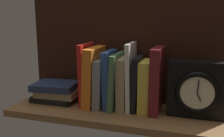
{
  "coord_description": "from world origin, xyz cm",
  "views": [
    {
      "loc": [
        25.03,
        -87.61,
        35.25
      ],
      "look_at": [
        -3.58,
        3.53,
        15.02
      ],
      "focal_mm": 41.15,
      "sensor_mm": 36.0,
      "label": 1
    }
  ],
  "objects_px": {
    "book_white_catcher": "(131,76)",
    "book_tan_shortstories": "(124,83)",
    "book_maroon_dawkins": "(157,80)",
    "framed_clock": "(197,90)",
    "book_stack_side": "(57,91)",
    "book_green_romantic": "(117,80)",
    "book_gray_chess": "(103,82)",
    "book_black_skeptic": "(137,83)",
    "book_yellow_seinlanguage": "(146,86)",
    "book_red_requiem": "(87,74)",
    "book_orange_pandolfini": "(94,76)",
    "book_blue_modern": "(110,79)"
  },
  "relations": [
    {
      "from": "book_green_romantic",
      "to": "book_maroon_dawkins",
      "type": "height_order",
      "value": "book_maroon_dawkins"
    },
    {
      "from": "book_green_romantic",
      "to": "framed_clock",
      "type": "height_order",
      "value": "book_green_romantic"
    },
    {
      "from": "book_blue_modern",
      "to": "book_green_romantic",
      "type": "height_order",
      "value": "book_blue_modern"
    },
    {
      "from": "book_tan_shortstories",
      "to": "book_white_catcher",
      "type": "bearing_deg",
      "value": 0.0
    },
    {
      "from": "book_tan_shortstories",
      "to": "book_stack_side",
      "type": "height_order",
      "value": "book_tan_shortstories"
    },
    {
      "from": "book_green_romantic",
      "to": "book_gray_chess",
      "type": "bearing_deg",
      "value": 180.0
    },
    {
      "from": "book_yellow_seinlanguage",
      "to": "book_maroon_dawkins",
      "type": "xyz_separation_m",
      "value": [
        0.04,
        0.0,
        0.03
      ]
    },
    {
      "from": "book_yellow_seinlanguage",
      "to": "book_red_requiem",
      "type": "bearing_deg",
      "value": 180.0
    },
    {
      "from": "framed_clock",
      "to": "book_blue_modern",
      "type": "bearing_deg",
      "value": 177.43
    },
    {
      "from": "book_green_romantic",
      "to": "book_stack_side",
      "type": "xyz_separation_m",
      "value": [
        -0.26,
        -0.01,
        -0.07
      ]
    },
    {
      "from": "book_gray_chess",
      "to": "book_maroon_dawkins",
      "type": "bearing_deg",
      "value": 0.0
    },
    {
      "from": "book_white_catcher",
      "to": "book_black_skeptic",
      "type": "height_order",
      "value": "book_white_catcher"
    },
    {
      "from": "framed_clock",
      "to": "book_stack_side",
      "type": "height_order",
      "value": "framed_clock"
    },
    {
      "from": "book_blue_modern",
      "to": "framed_clock",
      "type": "relative_size",
      "value": 1.11
    },
    {
      "from": "book_black_skeptic",
      "to": "book_yellow_seinlanguage",
      "type": "distance_m",
      "value": 0.03
    },
    {
      "from": "book_green_romantic",
      "to": "book_black_skeptic",
      "type": "bearing_deg",
      "value": 0.0
    },
    {
      "from": "book_maroon_dawkins",
      "to": "book_stack_side",
      "type": "distance_m",
      "value": 0.42
    },
    {
      "from": "book_stack_side",
      "to": "book_white_catcher",
      "type": "bearing_deg",
      "value": 1.12
    },
    {
      "from": "book_white_catcher",
      "to": "framed_clock",
      "type": "distance_m",
      "value": 0.24
    },
    {
      "from": "book_black_skeptic",
      "to": "book_stack_side",
      "type": "distance_m",
      "value": 0.34
    },
    {
      "from": "book_black_skeptic",
      "to": "book_gray_chess",
      "type": "bearing_deg",
      "value": 180.0
    },
    {
      "from": "book_maroon_dawkins",
      "to": "framed_clock",
      "type": "bearing_deg",
      "value": -5.81
    },
    {
      "from": "book_gray_chess",
      "to": "book_maroon_dawkins",
      "type": "relative_size",
      "value": 0.78
    },
    {
      "from": "book_gray_chess",
      "to": "book_stack_side",
      "type": "relative_size",
      "value": 0.98
    },
    {
      "from": "book_tan_shortstories",
      "to": "book_maroon_dawkins",
      "type": "height_order",
      "value": "book_maroon_dawkins"
    },
    {
      "from": "book_orange_pandolfini",
      "to": "book_gray_chess",
      "type": "bearing_deg",
      "value": 0.0
    },
    {
      "from": "book_green_romantic",
      "to": "book_white_catcher",
      "type": "bearing_deg",
      "value": 0.0
    },
    {
      "from": "book_tan_shortstories",
      "to": "book_orange_pandolfini",
      "type": "bearing_deg",
      "value": 180.0
    },
    {
      "from": "book_maroon_dawkins",
      "to": "book_stack_side",
      "type": "bearing_deg",
      "value": -179.14
    },
    {
      "from": "book_stack_side",
      "to": "book_gray_chess",
      "type": "bearing_deg",
      "value": 1.75
    },
    {
      "from": "book_blue_modern",
      "to": "book_black_skeptic",
      "type": "distance_m",
      "value": 0.1
    },
    {
      "from": "book_orange_pandolfini",
      "to": "book_maroon_dawkins",
      "type": "bearing_deg",
      "value": 0.0
    },
    {
      "from": "book_orange_pandolfini",
      "to": "book_white_catcher",
      "type": "distance_m",
      "value": 0.15
    },
    {
      "from": "book_orange_pandolfini",
      "to": "book_tan_shortstories",
      "type": "xyz_separation_m",
      "value": [
        0.12,
        0.0,
        -0.02
      ]
    },
    {
      "from": "book_red_requiem",
      "to": "book_blue_modern",
      "type": "bearing_deg",
      "value": 0.0
    },
    {
      "from": "book_blue_modern",
      "to": "book_tan_shortstories",
      "type": "relative_size",
      "value": 1.12
    },
    {
      "from": "book_orange_pandolfini",
      "to": "book_tan_shortstories",
      "type": "relative_size",
      "value": 1.18
    },
    {
      "from": "book_green_romantic",
      "to": "book_maroon_dawkins",
      "type": "bearing_deg",
      "value": 0.0
    },
    {
      "from": "book_maroon_dawkins",
      "to": "book_gray_chess",
      "type": "bearing_deg",
      "value": 180.0
    },
    {
      "from": "book_maroon_dawkins",
      "to": "framed_clock",
      "type": "xyz_separation_m",
      "value": [
        0.14,
        -0.01,
        -0.02
      ]
    },
    {
      "from": "book_white_catcher",
      "to": "book_blue_modern",
      "type": "bearing_deg",
      "value": 180.0
    },
    {
      "from": "book_yellow_seinlanguage",
      "to": "book_stack_side",
      "type": "xyz_separation_m",
      "value": [
        -0.37,
        -0.01,
        -0.05
      ]
    },
    {
      "from": "book_tan_shortstories",
      "to": "book_stack_side",
      "type": "relative_size",
      "value": 1.03
    },
    {
      "from": "book_red_requiem",
      "to": "book_black_skeptic",
      "type": "relative_size",
      "value": 1.2
    },
    {
      "from": "book_stack_side",
      "to": "book_green_romantic",
      "type": "bearing_deg",
      "value": 1.36
    },
    {
      "from": "book_blue_modern",
      "to": "book_white_catcher",
      "type": "height_order",
      "value": "book_white_catcher"
    },
    {
      "from": "book_blue_modern",
      "to": "book_maroon_dawkins",
      "type": "xyz_separation_m",
      "value": [
        0.18,
        0.0,
        0.01
      ]
    },
    {
      "from": "book_white_catcher",
      "to": "book_tan_shortstories",
      "type": "bearing_deg",
      "value": 180.0
    },
    {
      "from": "book_red_requiem",
      "to": "book_tan_shortstories",
      "type": "xyz_separation_m",
      "value": [
        0.15,
        0.0,
        -0.02
      ]
    },
    {
      "from": "framed_clock",
      "to": "book_yellow_seinlanguage",
      "type": "bearing_deg",
      "value": 175.46
    }
  ]
}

